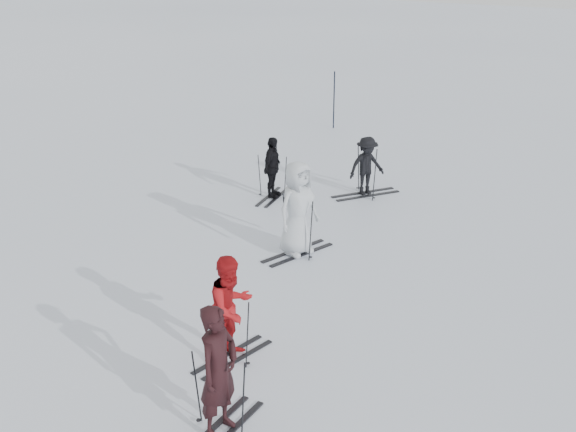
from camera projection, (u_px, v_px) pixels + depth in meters
The scene contains 12 objects.
ground at pixel (261, 280), 14.00m from camera, with size 120.00×120.00×0.00m, color silver.
skier_near_dark at pixel (219, 373), 9.39m from camera, with size 0.68×0.45×1.87m, color black.
skier_red at pixel (231, 310), 11.12m from camera, with size 0.84×0.65×1.72m, color #AC1316.
skier_grey at pixel (298, 209), 14.80m from camera, with size 0.97×0.63×1.99m, color silver.
skier_uphill_left at pixel (272, 168), 18.10m from camera, with size 0.91×0.38×1.55m, color black.
skier_uphill_far at pixel (367, 167), 18.31m from camera, with size 0.97×0.56×1.50m, color black.
skis_near_dark at pixel (219, 394), 9.51m from camera, with size 0.88×1.67×1.22m, color black, non-canonical shape.
skis_red at pixel (232, 327), 11.23m from camera, with size 0.82×1.54×1.13m, color black, non-canonical shape.
skis_grey at pixel (298, 225), 14.92m from camera, with size 0.94×1.78×1.30m, color black, non-canonical shape.
skis_uphill_left at pixel (272, 176), 18.18m from camera, with size 0.83×1.57×1.15m, color black, non-canonical shape.
skis_uphill_far at pixel (366, 170), 18.33m from camera, with size 0.98×1.86×1.36m, color black, non-canonical shape.
piste_marker at pixel (334, 100), 24.62m from camera, with size 0.04×0.04×1.96m, color black.
Camera 1 is at (7.04, -10.45, 6.26)m, focal length 45.00 mm.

